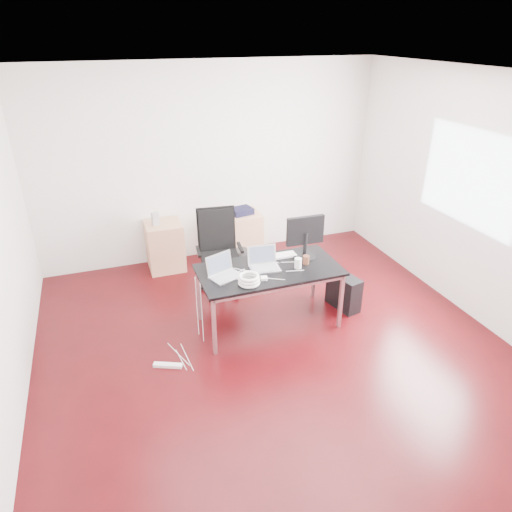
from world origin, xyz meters
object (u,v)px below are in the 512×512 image
object	(u,v)px
pc_tower	(344,292)
filing_cabinet_right	(243,235)
filing_cabinet_left	(165,246)
desk	(269,273)
office_chair	(219,248)

from	to	relation	value
pc_tower	filing_cabinet_right	bearing A→B (deg)	99.32
filing_cabinet_right	pc_tower	bearing A→B (deg)	-67.64
filing_cabinet_right	filing_cabinet_left	bearing A→B (deg)	180.00
filing_cabinet_left	pc_tower	world-z (taller)	filing_cabinet_left
desk	filing_cabinet_right	bearing A→B (deg)	81.60
filing_cabinet_left	filing_cabinet_right	distance (m)	1.17
office_chair	filing_cabinet_left	world-z (taller)	office_chair
desk	filing_cabinet_left	bearing A→B (deg)	116.65
office_chair	pc_tower	bearing A→B (deg)	-29.16
office_chair	filing_cabinet_right	xyz separation A→B (m)	(0.59, 0.83, -0.26)
desk	office_chair	distance (m)	1.03
office_chair	filing_cabinet_left	size ratio (longest dim) A/B	1.54
office_chair	pc_tower	xyz separation A→B (m)	(1.33, -0.97, -0.39)
office_chair	filing_cabinet_right	distance (m)	1.05
filing_cabinet_left	desk	bearing A→B (deg)	-63.35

